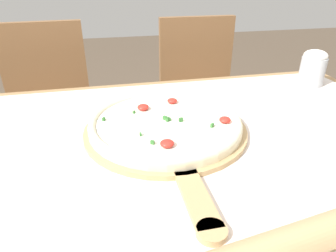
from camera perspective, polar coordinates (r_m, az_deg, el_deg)
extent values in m
cube|color=#A87F51|center=(0.66, -1.04, -7.74)|extent=(1.49, 1.01, 0.03)
cylinder|color=#A87F51|center=(1.46, 22.86, -5.24)|extent=(0.06, 0.06, 0.69)
cube|color=silver|center=(0.65, -1.05, -6.49)|extent=(1.41, 0.93, 0.00)
cylinder|color=tan|center=(0.75, -0.50, -0.57)|extent=(0.40, 0.40, 0.01)
cube|color=tan|center=(0.55, 5.33, -13.28)|extent=(0.04, 0.16, 0.01)
cylinder|color=tan|center=(0.49, 8.32, -19.34)|extent=(0.05, 0.05, 0.01)
cylinder|color=beige|center=(0.74, -0.50, 0.37)|extent=(0.38, 0.38, 0.02)
torus|color=beige|center=(0.74, -0.50, 0.92)|extent=(0.38, 0.38, 0.02)
cylinder|color=white|center=(0.74, -0.50, 1.03)|extent=(0.34, 0.34, 0.00)
ellipsoid|color=red|center=(0.63, -0.19, -3.29)|extent=(0.03, 0.03, 0.01)
ellipsoid|color=red|center=(0.83, 0.81, 4.82)|extent=(0.03, 0.03, 0.01)
ellipsoid|color=red|center=(0.79, -4.76, 3.60)|extent=(0.03, 0.03, 0.01)
ellipsoid|color=red|center=(0.74, 10.80, 1.18)|extent=(0.03, 0.03, 0.01)
cube|color=#387533|center=(0.74, -0.60, 1.54)|extent=(0.01, 0.01, 0.01)
cube|color=#387533|center=(0.73, 2.47, 1.20)|extent=(0.01, 0.01, 0.01)
cube|color=#387533|center=(0.78, -6.50, 2.66)|extent=(0.01, 0.01, 0.01)
cube|color=#387533|center=(0.71, 8.40, 0.12)|extent=(0.01, 0.01, 0.01)
cube|color=#387533|center=(0.73, -0.10, 1.29)|extent=(0.01, 0.01, 0.01)
cube|color=#387533|center=(0.64, -2.98, -3.13)|extent=(0.01, 0.01, 0.01)
cube|color=#387533|center=(0.75, -12.15, 1.30)|extent=(0.01, 0.01, 0.01)
cube|color=#387533|center=(0.73, 0.22, 1.28)|extent=(0.01, 0.01, 0.01)
cube|color=#387533|center=(0.67, -5.25, -1.59)|extent=(0.00, 0.01, 0.01)
cube|color=brown|center=(1.46, -21.27, -0.91)|extent=(0.42, 0.42, 0.02)
cube|color=brown|center=(1.55, -22.34, 9.79)|extent=(0.38, 0.06, 0.44)
cylinder|color=brown|center=(1.48, -26.40, -12.21)|extent=(0.04, 0.04, 0.42)
cylinder|color=brown|center=(1.43, -13.69, -10.93)|extent=(0.04, 0.04, 0.42)
cylinder|color=brown|center=(1.73, -24.93, -5.56)|extent=(0.04, 0.04, 0.42)
cylinder|color=brown|center=(1.70, -14.33, -4.32)|extent=(0.04, 0.04, 0.42)
cube|color=brown|center=(1.51, 6.90, 1.91)|extent=(0.40, 0.40, 0.02)
cube|color=brown|center=(1.59, 5.32, 12.23)|extent=(0.38, 0.04, 0.44)
cylinder|color=brown|center=(1.46, 2.30, -9.26)|extent=(0.04, 0.04, 0.42)
cylinder|color=brown|center=(1.56, 13.92, -7.54)|extent=(0.04, 0.04, 0.42)
cylinder|color=brown|center=(1.72, -0.26, -2.95)|extent=(0.04, 0.04, 0.42)
cylinder|color=brown|center=(1.80, 9.78, -1.84)|extent=(0.04, 0.04, 0.42)
cylinder|color=#B2B7BC|center=(1.17, 25.76, 9.37)|extent=(0.08, 0.08, 0.09)
ellipsoid|color=white|center=(1.15, 26.33, 11.95)|extent=(0.08, 0.08, 0.04)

